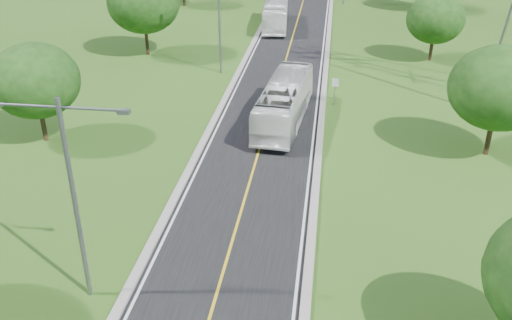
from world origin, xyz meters
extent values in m
plane|color=#2B4A15|center=(0.00, 60.00, 0.00)|extent=(260.00, 260.00, 0.00)
cube|color=black|center=(0.00, 66.00, 0.03)|extent=(8.00, 150.00, 0.06)
cube|color=gray|center=(-4.25, 66.00, 0.11)|extent=(0.50, 150.00, 0.22)
cube|color=gray|center=(4.25, 66.00, 0.11)|extent=(0.50, 150.00, 0.22)
cylinder|color=slate|center=(5.20, 38.00, 1.20)|extent=(0.08, 0.08, 2.40)
cube|color=white|center=(5.20, 37.97, 2.00)|extent=(0.55, 0.04, 0.70)
cylinder|color=slate|center=(-6.00, 12.00, 5.00)|extent=(0.22, 0.22, 10.00)
cylinder|color=slate|center=(-7.40, 12.00, 9.60)|extent=(2.80, 0.12, 0.12)
cylinder|color=slate|center=(-4.60, 12.00, 9.60)|extent=(2.80, 0.12, 0.12)
cube|color=slate|center=(-3.30, 12.00, 9.55)|extent=(0.50, 0.25, 0.18)
cylinder|color=slate|center=(-6.00, 45.00, 5.00)|extent=(0.22, 0.22, 10.00)
cylinder|color=black|center=(-16.00, 28.00, 1.35)|extent=(0.36, 0.36, 2.70)
ellipsoid|color=#163B10|center=(-16.00, 28.00, 4.65)|extent=(6.30, 6.30, 5.36)
cylinder|color=black|center=(-15.00, 50.00, 1.62)|extent=(0.36, 0.36, 3.24)
ellipsoid|color=#163B10|center=(-15.00, 50.00, 5.58)|extent=(7.56, 7.56, 6.43)
cylinder|color=black|center=(16.00, 30.00, 1.44)|extent=(0.36, 0.36, 2.88)
ellipsoid|color=#163B10|center=(16.00, 30.00, 4.96)|extent=(6.72, 6.72, 5.71)
cylinder|color=black|center=(15.00, 52.00, 1.26)|extent=(0.36, 0.36, 2.52)
ellipsoid|color=#163B10|center=(15.00, 52.00, 4.34)|extent=(5.88, 5.88, 5.00)
imported|color=white|center=(1.30, 33.61, 1.77)|extent=(3.90, 12.46, 3.42)
imported|color=white|center=(-2.52, 63.45, 1.74)|extent=(3.68, 12.25, 3.36)
camera|label=1|loc=(4.71, -7.97, 18.21)|focal=40.00mm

